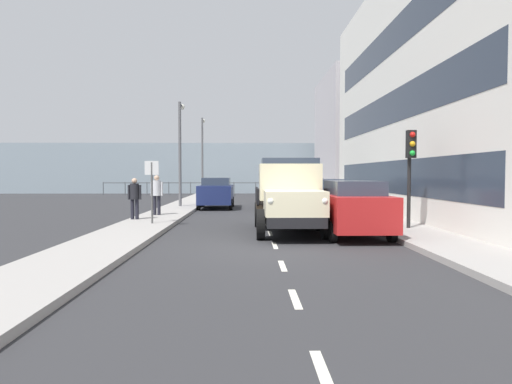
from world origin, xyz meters
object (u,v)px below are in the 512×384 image
object	(u,v)px
car_white_kerbside_1	(323,198)
pedestrian_strolling	(135,195)
truck_vintage_cream	(289,197)
car_black_kerbside_2	(306,193)
car_navy_oppositeside_0	(216,192)
lamp_post_far	(203,149)
traffic_light_near	(410,157)
street_sign	(152,181)
pedestrian_with_bag	(157,192)
lamp_post_promenade	(180,143)
car_red_kerbside_near	(352,207)

from	to	relation	value
car_white_kerbside_1	pedestrian_strolling	world-z (taller)	pedestrian_strolling
truck_vintage_cream	car_black_kerbside_2	bearing A→B (deg)	-100.16
car_navy_oppositeside_0	lamp_post_far	xyz separation A→B (m)	(1.95, -11.94, 3.07)
car_white_kerbside_1	traffic_light_near	distance (m)	5.28
car_navy_oppositeside_0	pedestrian_strolling	world-z (taller)	pedestrian_strolling
traffic_light_near	lamp_post_far	size ratio (longest dim) A/B	0.50
pedestrian_strolling	lamp_post_far	world-z (taller)	lamp_post_far
car_white_kerbside_1	car_black_kerbside_2	xyz separation A→B (m)	(0.00, -5.78, 0.00)
car_white_kerbside_1	pedestrian_strolling	xyz separation A→B (m)	(7.67, 1.48, 0.20)
car_navy_oppositeside_0	lamp_post_far	world-z (taller)	lamp_post_far
car_black_kerbside_2	street_sign	distance (m)	11.00
car_black_kerbside_2	pedestrian_with_bag	distance (m)	8.97
pedestrian_with_bag	car_navy_oppositeside_0	bearing A→B (deg)	-110.95
car_white_kerbside_1	pedestrian_with_bag	xyz separation A→B (m)	(7.19, -0.41, 0.27)
pedestrian_with_bag	street_sign	bearing A→B (deg)	98.48
truck_vintage_cream	lamp_post_promenade	bearing A→B (deg)	-64.67
car_navy_oppositeside_0	lamp_post_promenade	size ratio (longest dim) A/B	0.68
car_red_kerbside_near	pedestrian_with_bag	distance (m)	9.22
pedestrian_strolling	street_sign	world-z (taller)	street_sign
car_navy_oppositeside_0	pedestrian_with_bag	distance (m)	6.11
lamp_post_promenade	lamp_post_far	world-z (taller)	lamp_post_far
car_navy_oppositeside_0	lamp_post_promenade	distance (m)	3.39
traffic_light_near	lamp_post_far	xyz separation A→B (m)	(9.04, -22.64, 1.49)
pedestrian_strolling	street_sign	distance (m)	1.83
car_navy_oppositeside_0	car_black_kerbside_2	bearing A→B (deg)	176.23
car_black_kerbside_2	pedestrian_with_bag	xyz separation A→B (m)	(7.19, 5.37, 0.27)
pedestrian_strolling	traffic_light_near	distance (m)	10.33
lamp_post_far	car_red_kerbside_near	bearing A→B (deg)	106.54
truck_vintage_cream	car_black_kerbside_2	size ratio (longest dim) A/B	1.28
car_black_kerbside_2	lamp_post_promenade	size ratio (longest dim) A/B	0.76
car_navy_oppositeside_0	pedestrian_with_bag	size ratio (longest dim) A/B	2.29
pedestrian_with_bag	truck_vintage_cream	bearing A→B (deg)	135.83
truck_vintage_cream	lamp_post_far	size ratio (longest dim) A/B	0.88
car_red_kerbside_near	pedestrian_with_bag	world-z (taller)	pedestrian_with_bag
car_black_kerbside_2	truck_vintage_cream	bearing A→B (deg)	79.84
pedestrian_strolling	car_red_kerbside_near	bearing A→B (deg)	153.16
traffic_light_near	car_white_kerbside_1	bearing A→B (deg)	-65.57
car_white_kerbside_1	car_red_kerbside_near	bearing A→B (deg)	90.00
pedestrian_strolling	lamp_post_far	size ratio (longest dim) A/B	0.25
car_white_kerbside_1	car_navy_oppositeside_0	xyz separation A→B (m)	(5.00, -6.11, -0.00)
lamp_post_promenade	car_red_kerbside_near	bearing A→B (deg)	121.50
lamp_post_promenade	street_sign	bearing A→B (deg)	91.90
truck_vintage_cream	traffic_light_near	xyz separation A→B (m)	(-3.97, -0.15, 1.29)
car_navy_oppositeside_0	traffic_light_near	distance (m)	12.93
car_white_kerbside_1	street_sign	bearing A→B (deg)	23.52
truck_vintage_cream	lamp_post_promenade	size ratio (longest dim) A/B	0.98
car_navy_oppositeside_0	traffic_light_near	bearing A→B (deg)	123.52
car_white_kerbside_1	pedestrian_with_bag	distance (m)	7.20
car_red_kerbside_near	street_sign	bearing A→B (deg)	-20.12
car_red_kerbside_near	pedestrian_strolling	bearing A→B (deg)	-26.84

